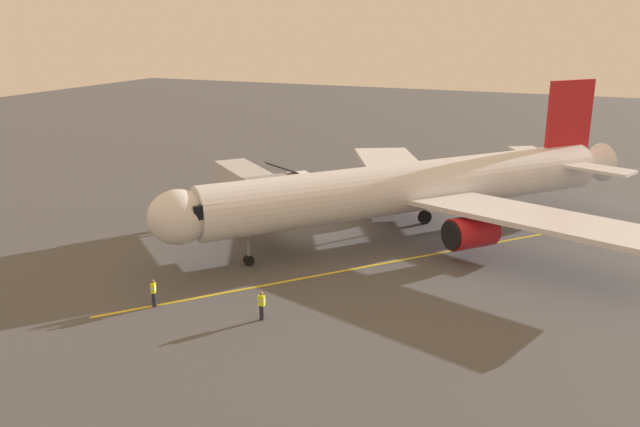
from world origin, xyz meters
name	(u,v)px	position (x,y,z in m)	size (l,w,h in m)	color
ground_plane	(434,240)	(0.00, 0.00, 0.00)	(220.00, 220.00, 0.00)	#4C4C4F
apron_lead_in_line	(388,262)	(1.73, 6.16, 0.01)	(0.24, 40.00, 0.01)	yellow
airplane	(417,187)	(1.54, -0.05, 4.00)	(32.28, 33.67, 11.50)	silver
jet_bridge	(254,191)	(12.94, 5.07, 3.76)	(9.96, 8.96, 5.40)	#B7B7BC
ground_crew_marshaller	(154,293)	(12.25, 18.66, 0.89)	(0.39, 0.47, 1.71)	#23232D
ground_crew_wing_walker	(170,222)	(19.81, 6.58, 0.89)	(0.42, 0.47, 1.71)	#23232D
ground_crew_loader	(261,305)	(5.55, 17.72, 0.89)	(0.42, 0.28, 1.71)	#23232D
belt_loader_near_nose	(295,175)	(17.97, -12.79, 0.71)	(4.05, 4.12, 2.32)	white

